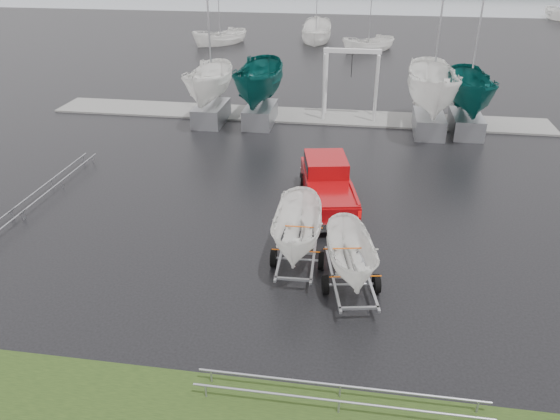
# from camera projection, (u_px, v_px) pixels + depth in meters

# --- Properties ---
(ground_plane) EXTENTS (120.00, 120.00, 0.00)m
(ground_plane) POSITION_uv_depth(u_px,v_px,m) (253.00, 212.00, 21.92)
(ground_plane) COLOR black
(ground_plane) RESTS_ON ground
(dock) EXTENTS (30.00, 3.00, 0.12)m
(dock) POSITION_uv_depth(u_px,v_px,m) (295.00, 115.00, 33.34)
(dock) COLOR gray
(dock) RESTS_ON ground
(pickup_truck) EXTENTS (2.82, 5.59, 1.78)m
(pickup_truck) POSITION_uv_depth(u_px,v_px,m) (327.00, 182.00, 22.27)
(pickup_truck) COLOR #95080B
(pickup_truck) RESTS_ON ground
(trailer_hitched) EXTENTS (1.90, 3.76, 4.26)m
(trailer_hitched) POSITION_uv_depth(u_px,v_px,m) (354.00, 224.00, 16.17)
(trailer_hitched) COLOR #919399
(trailer_hitched) RESTS_ON ground
(trailer_parked) EXTENTS (1.80, 3.64, 4.78)m
(trailer_parked) POSITION_uv_depth(u_px,v_px,m) (299.00, 195.00, 17.34)
(trailer_parked) COLOR #919399
(trailer_parked) RESTS_ON ground
(boat_hoist) EXTENTS (3.30, 2.18, 4.12)m
(boat_hoist) POSITION_uv_depth(u_px,v_px,m) (351.00, 74.00, 31.70)
(boat_hoist) COLOR silver
(boat_hoist) RESTS_ON ground
(keelboat_0) EXTENTS (2.25, 3.20, 10.41)m
(keelboat_0) POSITION_uv_depth(u_px,v_px,m) (208.00, 62.00, 30.64)
(keelboat_0) COLOR #919399
(keelboat_0) RESTS_ON ground
(keelboat_1) EXTENTS (2.49, 3.20, 7.72)m
(keelboat_1) POSITION_uv_depth(u_px,v_px,m) (259.00, 55.00, 30.23)
(keelboat_1) COLOR #919399
(keelboat_1) RESTS_ON ground
(keelboat_2) EXTENTS (2.68, 3.20, 10.85)m
(keelboat_2) POSITION_uv_depth(u_px,v_px,m) (437.00, 56.00, 28.60)
(keelboat_2) COLOR #919399
(keelboat_2) RESTS_ON ground
(keelboat_3) EXTENTS (2.34, 3.20, 10.51)m
(keelboat_3) POSITION_uv_depth(u_px,v_px,m) (475.00, 66.00, 28.83)
(keelboat_3) COLOR #919399
(keelboat_3) RESTS_ON ground
(mast_rack_0) EXTENTS (0.56, 6.50, 0.06)m
(mast_rack_0) POSITION_uv_depth(u_px,v_px,m) (56.00, 180.00, 23.88)
(mast_rack_0) COLOR #919399
(mast_rack_0) RESTS_ON ground
(mast_rack_2) EXTENTS (7.00, 0.56, 0.06)m
(mast_rack_2) POSITION_uv_depth(u_px,v_px,m) (340.00, 393.00, 12.85)
(mast_rack_2) COLOR #919399
(mast_rack_2) RESTS_ON ground
(moored_boat_0) EXTENTS (3.38, 3.38, 11.14)m
(moored_boat_0) POSITION_uv_depth(u_px,v_px,m) (220.00, 44.00, 54.59)
(moored_boat_0) COLOR white
(moored_boat_0) RESTS_ON ground
(moored_boat_1) EXTENTS (3.11, 3.19, 11.99)m
(moored_boat_1) POSITION_uv_depth(u_px,v_px,m) (316.00, 41.00, 56.40)
(moored_boat_1) COLOR white
(moored_boat_1) RESTS_ON ground
(moored_boat_2) EXTENTS (3.08, 3.06, 10.88)m
(moored_boat_2) POSITION_uv_depth(u_px,v_px,m) (368.00, 51.00, 51.47)
(moored_boat_2) COLOR white
(moored_boat_2) RESTS_ON ground
(moored_boat_3) EXTENTS (2.68, 2.74, 11.20)m
(moored_boat_3) POSITION_uv_depth(u_px,v_px,m) (558.00, 19.00, 70.35)
(moored_boat_3) COLOR white
(moored_boat_3) RESTS_ON ground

